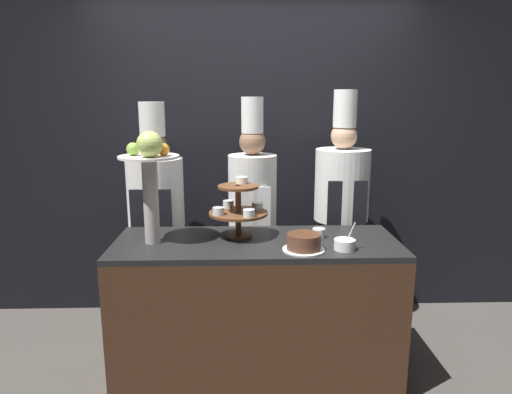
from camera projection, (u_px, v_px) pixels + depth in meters
wall_back at (252, 142)px, 3.66m from camera, size 10.00×0.06×2.80m
buffet_counter at (256, 309)px, 2.86m from camera, size 1.72×0.65×0.90m
tiered_stand at (238, 208)px, 2.81m from camera, size 0.36×0.36×0.37m
fruit_pedestal at (150, 170)px, 2.62m from camera, size 0.35×0.35×0.67m
cake_round at (304, 242)px, 2.58m from camera, size 0.24×0.24×0.10m
cup_white at (319, 233)px, 2.82m from camera, size 0.08×0.08×0.06m
serving_bowl_near at (345, 244)px, 2.60m from camera, size 0.12×0.12×0.16m
chef_left at (156, 213)px, 3.36m from camera, size 0.41×0.41×1.72m
chef_center_left at (253, 209)px, 3.38m from camera, size 0.35×0.35×1.76m
chef_center_right at (341, 206)px, 3.39m from camera, size 0.40×0.40×1.81m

